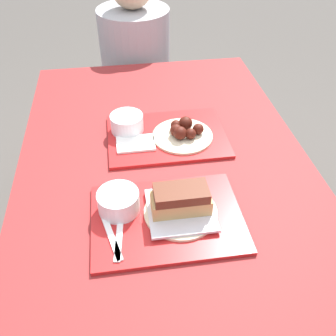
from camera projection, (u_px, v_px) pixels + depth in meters
ground_plane at (169, 307)px, 1.59m from camera, size 12.00×12.00×0.00m
picnic_table at (169, 202)px, 1.17m from camera, size 0.92×1.62×0.73m
picnic_bench_far at (142, 107)px, 2.13m from camera, size 0.88×0.28×0.43m
tray_near at (167, 218)px, 1.00m from camera, size 0.40×0.29×0.01m
tray_far at (167, 136)px, 1.28m from camera, size 0.40×0.29×0.01m
bowl_coleslaw_near at (118, 201)px, 0.99m from camera, size 0.11×0.11×0.06m
brisket_sandwich_plate at (181, 204)px, 0.98m from camera, size 0.20×0.20×0.09m
plastic_fork_near at (111, 235)px, 0.95m from camera, size 0.06×0.17×0.00m
plastic_knife_near at (119, 234)px, 0.95m from camera, size 0.04×0.17×0.00m
bowl_coleslaw_far at (127, 122)px, 1.28m from camera, size 0.11×0.11×0.06m
wings_plate_far at (183, 132)px, 1.26m from camera, size 0.20×0.20×0.06m
napkin_far at (136, 144)px, 1.23m from camera, size 0.13×0.09×0.01m
person_seated_across at (135, 49)px, 1.90m from camera, size 0.35×0.35×0.67m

